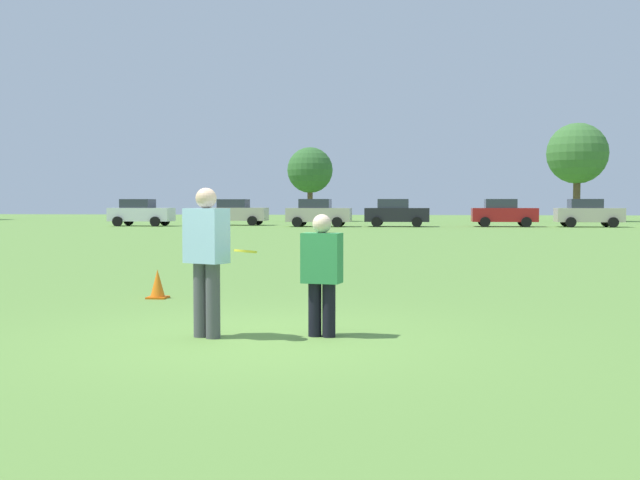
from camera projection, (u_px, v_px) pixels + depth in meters
name	position (u px, v px, depth m)	size (l,w,h in m)	color
ground_plane	(258.00, 338.00, 9.18)	(184.44, 184.44, 0.00)	#608C3D
player_thrower	(206.00, 253.00, 9.14)	(0.56, 0.46, 1.75)	#4C4C51
player_defender	(322.00, 269.00, 9.21)	(0.49, 0.34, 1.45)	black
frisbee	(245.00, 251.00, 8.96)	(0.27, 0.27, 0.07)	yellow
traffic_cone	(158.00, 284.00, 12.94)	(0.32, 0.32, 0.48)	#D8590C
parked_car_near_left	(141.00, 212.00, 53.01)	(4.20, 2.23, 1.82)	silver
parked_car_mid_left	(236.00, 212.00, 54.88)	(4.20, 2.23, 1.82)	#B7AD99
parked_car_center	(318.00, 213.00, 51.56)	(4.20, 2.23, 1.82)	#B7AD99
parked_car_mid_right	(396.00, 213.00, 51.54)	(4.20, 2.23, 1.82)	black
parked_car_near_right	(503.00, 213.00, 51.43)	(4.20, 2.23, 1.82)	maroon
parked_car_far_right	(588.00, 213.00, 50.81)	(4.20, 2.23, 1.82)	#B7AD99
tree_west_maple	(310.00, 170.00, 65.97)	(3.85, 3.85, 6.25)	brown
tree_center_elm	(577.00, 154.00, 65.38)	(5.07, 5.07, 8.24)	brown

